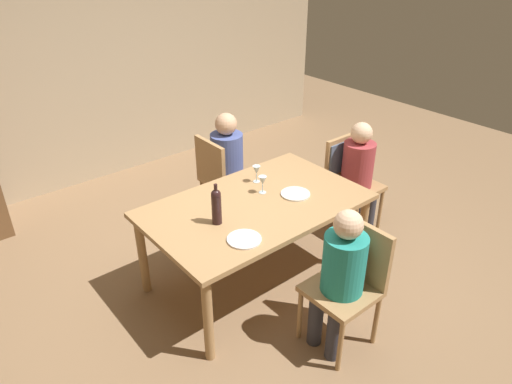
# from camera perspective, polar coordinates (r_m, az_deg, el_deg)

# --- Properties ---
(ground_plane) EXTENTS (10.00, 10.00, 0.00)m
(ground_plane) POSITION_cam_1_polar(r_m,az_deg,el_deg) (4.09, 0.00, -10.41)
(ground_plane) COLOR #846647
(rear_room_partition) EXTENTS (6.40, 0.12, 2.70)m
(rear_room_partition) POSITION_cam_1_polar(r_m,az_deg,el_deg) (5.68, -18.54, 14.96)
(rear_room_partition) COLOR tan
(rear_room_partition) RESTS_ON ground_plane
(dining_table) EXTENTS (1.74, 1.06, 0.75)m
(dining_table) POSITION_cam_1_polar(r_m,az_deg,el_deg) (3.70, 0.00, -2.42)
(dining_table) COLOR #A87F51
(dining_table) RESTS_ON ground_plane
(chair_right_end) EXTENTS (0.44, 0.46, 0.92)m
(chair_right_end) POSITION_cam_1_polar(r_m,az_deg,el_deg) (4.60, 11.07, 2.69)
(chair_right_end) COLOR #A87F51
(chair_right_end) RESTS_ON ground_plane
(chair_near) EXTENTS (0.44, 0.44, 0.92)m
(chair_near) POSITION_cam_1_polar(r_m,az_deg,el_deg) (3.31, 11.48, -10.21)
(chair_near) COLOR #A87F51
(chair_near) RESTS_ON ground_plane
(chair_far_right) EXTENTS (0.44, 0.44, 0.92)m
(chair_far_right) POSITION_cam_1_polar(r_m,az_deg,el_deg) (4.56, -4.38, 2.06)
(chair_far_right) COLOR #A87F51
(chair_far_right) RESTS_ON ground_plane
(person_woman_host) EXTENTS (0.30, 0.34, 1.11)m
(person_woman_host) POSITION_cam_1_polar(r_m,az_deg,el_deg) (4.50, 12.57, 2.61)
(person_woman_host) COLOR #33333D
(person_woman_host) RESTS_ON ground_plane
(person_man_bearded) EXTENTS (0.33, 0.29, 1.10)m
(person_man_bearded) POSITION_cam_1_polar(r_m,az_deg,el_deg) (3.18, 10.34, -9.61)
(person_man_bearded) COLOR #33333D
(person_man_bearded) RESTS_ON ground_plane
(person_man_guest) EXTENTS (0.36, 0.31, 1.15)m
(person_man_guest) POSITION_cam_1_polar(r_m,az_deg,el_deg) (4.56, -3.29, 3.92)
(person_man_guest) COLOR #33333D
(person_man_guest) RESTS_ON ground_plane
(wine_bottle_tall_green) EXTENTS (0.07, 0.07, 0.32)m
(wine_bottle_tall_green) POSITION_cam_1_polar(r_m,az_deg,el_deg) (3.35, -4.87, -1.65)
(wine_bottle_tall_green) COLOR black
(wine_bottle_tall_green) RESTS_ON dining_table
(wine_glass_near_left) EXTENTS (0.07, 0.07, 0.15)m
(wine_glass_near_left) POSITION_cam_1_polar(r_m,az_deg,el_deg) (3.75, 0.81, 1.35)
(wine_glass_near_left) COLOR silver
(wine_glass_near_left) RESTS_ON dining_table
(wine_glass_centre) EXTENTS (0.07, 0.07, 0.15)m
(wine_glass_centre) POSITION_cam_1_polar(r_m,az_deg,el_deg) (3.92, 0.06, 2.65)
(wine_glass_centre) COLOR silver
(wine_glass_centre) RESTS_ON dining_table
(dinner_plate_host) EXTENTS (0.24, 0.24, 0.01)m
(dinner_plate_host) POSITION_cam_1_polar(r_m,az_deg,el_deg) (3.23, -1.46, -5.82)
(dinner_plate_host) COLOR white
(dinner_plate_host) RESTS_ON dining_table
(dinner_plate_guest_left) EXTENTS (0.24, 0.24, 0.01)m
(dinner_plate_guest_left) POSITION_cam_1_polar(r_m,az_deg,el_deg) (3.78, 4.86, -0.23)
(dinner_plate_guest_left) COLOR silver
(dinner_plate_guest_left) RESTS_ON dining_table
(handbag) EXTENTS (0.19, 0.30, 0.22)m
(handbag) POSITION_cam_1_polar(r_m,az_deg,el_deg) (4.99, -0.13, -0.80)
(handbag) COLOR brown
(handbag) RESTS_ON ground_plane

